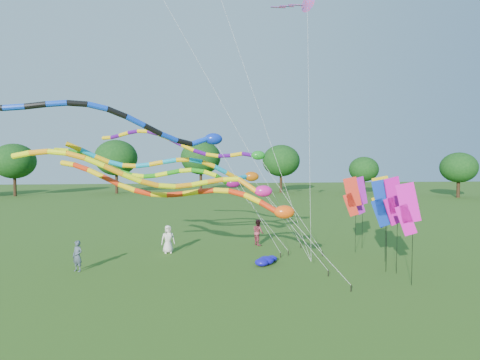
{
  "coord_description": "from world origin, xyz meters",
  "views": [
    {
      "loc": [
        -3.67,
        -16.79,
        5.83
      ],
      "look_at": [
        -1.51,
        2.65,
        4.8
      ],
      "focal_mm": 30.0,
      "sensor_mm": 36.0,
      "label": 1
    }
  ],
  "objects": [
    {
      "name": "ground",
      "position": [
        0.0,
        0.0,
        0.0
      ],
      "size": [
        160.0,
        160.0,
        0.0
      ],
      "primitive_type": "plane",
      "color": "#2C5416",
      "rests_on": "ground"
    },
    {
      "name": "tree_ring",
      "position": [
        -4.47,
        4.26,
        5.69
      ],
      "size": [
        119.06,
        119.61,
        9.71
      ],
      "color": "#382314",
      "rests_on": "ground"
    },
    {
      "name": "tube_kite_red",
      "position": [
        -3.64,
        2.9,
        4.12
      ],
      "size": [
        13.61,
        5.48,
        6.31
      ],
      "rotation": [
        0.0,
        0.0,
        -0.41
      ],
      "color": "black",
      "rests_on": "ground"
    },
    {
      "name": "tube_kite_orange",
      "position": [
        -4.52,
        1.89,
        4.94
      ],
      "size": [
        14.11,
        1.6,
        6.82
      ],
      "rotation": [
        0.0,
        0.0,
        0.04
      ],
      "color": "black",
      "rests_on": "ground"
    },
    {
      "name": "tube_kite_purple",
      "position": [
        -3.64,
        8.85,
        6.62
      ],
      "size": [
        13.62,
        5.3,
        8.32
      ],
      "rotation": [
        0.0,
        0.0,
        -0.35
      ],
      "color": "black",
      "rests_on": "ground"
    },
    {
      "name": "tube_kite_blue",
      "position": [
        -7.01,
        3.3,
        7.54
      ],
      "size": [
        15.63,
        4.8,
        9.2
      ],
      "rotation": [
        0.0,
        0.0,
        0.32
      ],
      "color": "black",
      "rests_on": "ground"
    },
    {
      "name": "tube_kite_cyan",
      "position": [
        -3.96,
        6.91,
        5.32
      ],
      "size": [
        13.58,
        2.79,
        7.22
      ],
      "rotation": [
        0.0,
        0.0,
        0.23
      ],
      "color": "black",
      "rests_on": "ground"
    },
    {
      "name": "tube_kite_green",
      "position": [
        -5.04,
        6.64,
        5.02
      ],
      "size": [
        13.13,
        1.25,
        6.98
      ],
      "rotation": [
        0.0,
        0.0,
        0.01
      ],
      "color": "black",
      "rests_on": "ground"
    },
    {
      "name": "delta_kite_high_c",
      "position": [
        3.08,
        7.32,
        15.26
      ],
      "size": [
        2.99,
        4.1,
        15.93
      ],
      "rotation": [
        0.0,
        0.0,
        0.48
      ],
      "color": "black",
      "rests_on": "ground"
    },
    {
      "name": "banner_pole_blue_b",
      "position": [
        6.78,
        4.62,
        3.2
      ],
      "size": [
        1.14,
        0.38,
        4.46
      ],
      "rotation": [
        0.0,
        0.0,
        0.27
      ],
      "color": "black",
      "rests_on": "ground"
    },
    {
      "name": "banner_pole_blue_a",
      "position": [
        5.84,
        2.73,
        3.56
      ],
      "size": [
        1.1,
        0.53,
        4.83
      ],
      "rotation": [
        0.0,
        0.0,
        -0.41
      ],
      "color": "black",
      "rests_on": "ground"
    },
    {
      "name": "banner_pole_magenta_a",
      "position": [
        5.99,
        0.53,
        3.52
      ],
      "size": [
        1.11,
        0.51,
        4.79
      ],
      "rotation": [
        0.0,
        0.0,
        -0.39
      ],
      "color": "black",
      "rests_on": "ground"
    },
    {
      "name": "banner_pole_red",
      "position": [
        5.97,
        7.06,
        3.48
      ],
      "size": [
        1.14,
        0.4,
        4.75
      ],
      "rotation": [
        0.0,
        0.0,
        -0.29
      ],
      "color": "black",
      "rests_on": "ground"
    },
    {
      "name": "banner_pole_violet",
      "position": [
        6.86,
        7.99,
        3.45
      ],
      "size": [
        1.15,
        0.31,
        4.72
      ],
      "rotation": [
        0.0,
        0.0,
        0.2
      ],
      "color": "black",
      "rests_on": "ground"
    },
    {
      "name": "banner_pole_orange",
      "position": [
        5.99,
        3.03,
        3.71
      ],
      "size": [
        1.1,
        0.52,
        4.98
      ],
      "rotation": [
        0.0,
        0.0,
        -0.39
      ],
      "color": "black",
      "rests_on": "ground"
    },
    {
      "name": "banner_pole_magenta_b",
      "position": [
        6.22,
        2.3,
        3.71
      ],
      "size": [
        1.16,
        0.18,
        4.97
      ],
      "rotation": [
        0.0,
        0.0,
        0.09
      ],
      "color": "black",
      "rests_on": "ground"
    },
    {
      "name": "blue_nylon_heap",
      "position": [
        0.23,
        4.93,
        0.23
      ],
      "size": [
        1.35,
        1.71,
        0.53
      ],
      "color": "#120DAA",
      "rests_on": "ground"
    },
    {
      "name": "person_a",
      "position": [
        -5.4,
        8.14,
        0.86
      ],
      "size": [
        0.92,
        0.67,
        1.72
      ],
      "primitive_type": "imported",
      "rotation": [
        0.0,
        0.0,
        0.16
      ],
      "color": "silver",
      "rests_on": "ground"
    },
    {
      "name": "person_b",
      "position": [
        -9.78,
        4.52,
        0.8
      ],
      "size": [
        0.7,
        0.63,
        1.61
      ],
      "primitive_type": "imported",
      "rotation": [
        0.0,
        0.0,
        -0.53
      ],
      "color": "#414D5C",
      "rests_on": "ground"
    },
    {
      "name": "person_c",
      "position": [
        0.52,
        9.81,
        0.87
      ],
      "size": [
        0.88,
        1.0,
        1.74
      ],
      "primitive_type": "imported",
      "rotation": [
        0.0,
        0.0,
        1.87
      ],
      "color": "#973744",
      "rests_on": "ground"
    }
  ]
}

